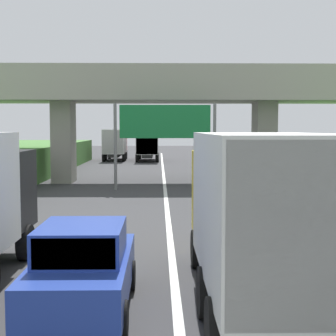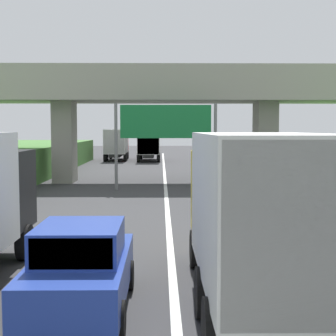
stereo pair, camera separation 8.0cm
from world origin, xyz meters
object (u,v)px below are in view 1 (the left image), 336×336
truck_yellow (258,210)px  overhead_highway_sign (165,127)px  truck_silver (148,143)px  truck_red (115,143)px  car_blue (83,268)px

truck_yellow → overhead_highway_sign: bearing=94.8°
truck_yellow → truck_silver: bearing=94.0°
truck_red → car_blue: size_ratio=1.78×
truck_red → truck_silver: 3.81m
truck_red → truck_yellow: size_ratio=1.00×
overhead_highway_sign → truck_yellow: overhead_highway_sign is taller
truck_red → overhead_highway_sign: bearing=-79.1°
truck_silver → truck_yellow: same height
overhead_highway_sign → truck_yellow: (1.59, -19.05, -1.70)m
overhead_highway_sign → truck_yellow: bearing=-85.2°
overhead_highway_sign → car_blue: bearing=-95.4°
overhead_highway_sign → truck_silver: bearing=93.5°
car_blue → overhead_highway_sign: bearing=84.6°
truck_red → truck_yellow: 46.60m
overhead_highway_sign → truck_silver: size_ratio=0.81×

